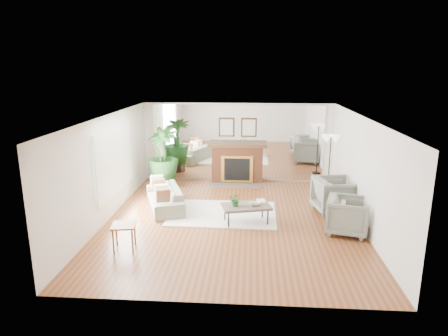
# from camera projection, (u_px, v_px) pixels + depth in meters

# --- Properties ---
(ground) EXTENTS (7.00, 7.00, 0.00)m
(ground) POSITION_uv_depth(u_px,v_px,m) (232.00, 220.00, 9.65)
(ground) COLOR brown
(ground) RESTS_ON ground
(wall_left) EXTENTS (0.02, 7.00, 2.50)m
(wall_left) POSITION_uv_depth(u_px,v_px,m) (108.00, 168.00, 9.55)
(wall_left) COLOR silver
(wall_left) RESTS_ON ground
(wall_right) EXTENTS (0.02, 7.00, 2.50)m
(wall_right) POSITION_uv_depth(u_px,v_px,m) (362.00, 173.00, 9.14)
(wall_right) COLOR silver
(wall_right) RESTS_ON ground
(wall_back) EXTENTS (6.00, 0.02, 2.50)m
(wall_back) POSITION_uv_depth(u_px,v_px,m) (238.00, 143.00, 12.71)
(wall_back) COLOR silver
(wall_back) RESTS_ON ground
(mirror_panel) EXTENTS (5.40, 0.04, 2.40)m
(mirror_panel) POSITION_uv_depth(u_px,v_px,m) (238.00, 143.00, 12.70)
(mirror_panel) COLOR silver
(mirror_panel) RESTS_ON wall_back
(window_panel) EXTENTS (0.04, 2.40, 1.50)m
(window_panel) POSITION_uv_depth(u_px,v_px,m) (114.00, 160.00, 9.91)
(window_panel) COLOR #B2E09E
(window_panel) RESTS_ON wall_left
(fireplace) EXTENTS (1.85, 0.83, 2.05)m
(fireplace) POSITION_uv_depth(u_px,v_px,m) (237.00, 162.00, 12.64)
(fireplace) COLOR brown
(fireplace) RESTS_ON ground
(area_rug) EXTENTS (2.68, 1.93, 0.03)m
(area_rug) POSITION_uv_depth(u_px,v_px,m) (223.00, 213.00, 10.07)
(area_rug) COLOR white
(area_rug) RESTS_ON ground
(coffee_table) EXTENTS (1.25, 0.91, 0.45)m
(coffee_table) POSITION_uv_depth(u_px,v_px,m) (246.00, 207.00, 9.38)
(coffee_table) COLOR #5C5049
(coffee_table) RESTS_ON ground
(sofa) EXTENTS (1.37, 2.07, 0.56)m
(sofa) POSITION_uv_depth(u_px,v_px,m) (165.00, 198.00, 10.43)
(sofa) COLOR gray
(sofa) RESTS_ON ground
(armchair_back) EXTENTS (1.14, 1.12, 0.89)m
(armchair_back) POSITION_uv_depth(u_px,v_px,m) (335.00, 195.00, 10.10)
(armchair_back) COLOR gray
(armchair_back) RESTS_ON ground
(armchair_front) EXTENTS (1.10, 1.08, 0.82)m
(armchair_front) POSITION_uv_depth(u_px,v_px,m) (348.00, 216.00, 8.83)
(armchair_front) COLOR gray
(armchair_front) RESTS_ON ground
(side_table) EXTENTS (0.54, 0.54, 0.53)m
(side_table) POSITION_uv_depth(u_px,v_px,m) (124.00, 228.00, 8.04)
(side_table) COLOR #906239
(side_table) RESTS_ON ground
(potted_ficus) EXTENTS (1.18, 1.18, 1.90)m
(potted_ficus) POSITION_uv_depth(u_px,v_px,m) (163.00, 157.00, 11.84)
(potted_ficus) COLOR #29231E
(potted_ficus) RESTS_ON ground
(floor_lamp) EXTENTS (0.56, 0.31, 1.72)m
(floor_lamp) POSITION_uv_depth(u_px,v_px,m) (331.00, 144.00, 11.39)
(floor_lamp) COLOR black
(floor_lamp) RESTS_ON ground
(tabletop_plant) EXTENTS (0.33, 0.29, 0.32)m
(tabletop_plant) POSITION_uv_depth(u_px,v_px,m) (236.00, 199.00, 9.28)
(tabletop_plant) COLOR #2A5F23
(tabletop_plant) RESTS_ON coffee_table
(fruit_bowl) EXTENTS (0.32, 0.32, 0.06)m
(fruit_bowl) POSITION_uv_depth(u_px,v_px,m) (254.00, 204.00, 9.36)
(fruit_bowl) COLOR #906239
(fruit_bowl) RESTS_ON coffee_table
(book) EXTENTS (0.25, 0.31, 0.02)m
(book) POSITION_uv_depth(u_px,v_px,m) (257.00, 201.00, 9.63)
(book) COLOR #906239
(book) RESTS_ON coffee_table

